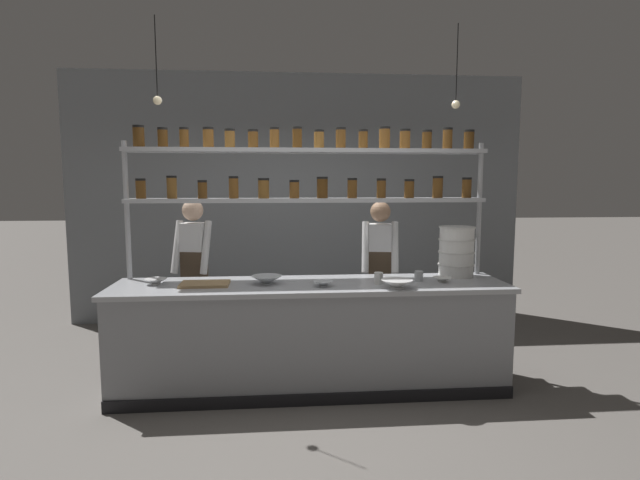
{
  "coord_description": "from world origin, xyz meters",
  "views": [
    {
      "loc": [
        -0.28,
        -4.16,
        1.77
      ],
      "look_at": [
        0.09,
        0.2,
        1.27
      ],
      "focal_mm": 28.0,
      "sensor_mm": 36.0,
      "label": 1
    }
  ],
  "objects_px": {
    "prep_bowl_near_left": "(397,284)",
    "prep_bowl_near_right": "(323,284)",
    "cutting_board": "(205,284)",
    "spice_shelf_unit": "(309,176)",
    "chef_center": "(380,270)",
    "serving_cup_front": "(379,278)",
    "container_stack": "(456,251)",
    "prep_bowl_center_back": "(267,280)",
    "prep_bowl_center_front": "(442,280)",
    "serving_cup_by_board": "(419,276)",
    "chef_left": "(194,270)",
    "prep_bowl_far_left": "(156,282)"
  },
  "relations": [
    {
      "from": "prep_bowl_near_left",
      "to": "prep_bowl_near_right",
      "type": "xyz_separation_m",
      "value": [
        -0.59,
        0.13,
        -0.01
      ]
    },
    {
      "from": "cutting_board",
      "to": "spice_shelf_unit",
      "type": "bearing_deg",
      "value": 20.75
    },
    {
      "from": "chef_center",
      "to": "serving_cup_front",
      "type": "relative_size",
      "value": 15.85
    },
    {
      "from": "container_stack",
      "to": "prep_bowl_center_back",
      "type": "height_order",
      "value": "container_stack"
    },
    {
      "from": "spice_shelf_unit",
      "to": "chef_center",
      "type": "xyz_separation_m",
      "value": [
        0.73,
        0.37,
        -0.92
      ]
    },
    {
      "from": "prep_bowl_center_front",
      "to": "container_stack",
      "type": "bearing_deg",
      "value": 50.88
    },
    {
      "from": "prep_bowl_center_back",
      "to": "serving_cup_by_board",
      "type": "distance_m",
      "value": 1.32
    },
    {
      "from": "serving_cup_by_board",
      "to": "serving_cup_front",
      "type": "bearing_deg",
      "value": -165.19
    },
    {
      "from": "container_stack",
      "to": "cutting_board",
      "type": "bearing_deg",
      "value": -174.23
    },
    {
      "from": "chef_left",
      "to": "cutting_board",
      "type": "xyz_separation_m",
      "value": [
        0.21,
        -0.75,
        0.01
      ]
    },
    {
      "from": "spice_shelf_unit",
      "to": "container_stack",
      "type": "relative_size",
      "value": 7.07
    },
    {
      "from": "prep_bowl_near_left",
      "to": "prep_bowl_center_front",
      "type": "xyz_separation_m",
      "value": [
        0.45,
        0.21,
        -0.01
      ]
    },
    {
      "from": "serving_cup_by_board",
      "to": "container_stack",
      "type": "bearing_deg",
      "value": 25.96
    },
    {
      "from": "prep_bowl_center_back",
      "to": "prep_bowl_near_right",
      "type": "height_order",
      "value": "prep_bowl_center_back"
    },
    {
      "from": "prep_bowl_near_right",
      "to": "serving_cup_front",
      "type": "xyz_separation_m",
      "value": [
        0.48,
        0.05,
        0.03
      ]
    },
    {
      "from": "chef_center",
      "to": "prep_bowl_far_left",
      "type": "bearing_deg",
      "value": -152.43
    },
    {
      "from": "chef_left",
      "to": "container_stack",
      "type": "bearing_deg",
      "value": -0.31
    },
    {
      "from": "spice_shelf_unit",
      "to": "prep_bowl_center_front",
      "type": "bearing_deg",
      "value": -18.68
    },
    {
      "from": "spice_shelf_unit",
      "to": "serving_cup_by_board",
      "type": "bearing_deg",
      "value": -18.38
    },
    {
      "from": "spice_shelf_unit",
      "to": "prep_bowl_center_front",
      "type": "relative_size",
      "value": 20.1
    },
    {
      "from": "prep_bowl_center_back",
      "to": "serving_cup_front",
      "type": "xyz_separation_m",
      "value": [
        0.94,
        -0.08,
        0.02
      ]
    },
    {
      "from": "container_stack",
      "to": "prep_bowl_center_back",
      "type": "relative_size",
      "value": 1.76
    },
    {
      "from": "prep_bowl_far_left",
      "to": "cutting_board",
      "type": "bearing_deg",
      "value": -10.2
    },
    {
      "from": "spice_shelf_unit",
      "to": "serving_cup_front",
      "type": "height_order",
      "value": "spice_shelf_unit"
    },
    {
      "from": "chef_left",
      "to": "prep_bowl_center_front",
      "type": "xyz_separation_m",
      "value": [
        2.23,
        -0.79,
        0.02
      ]
    },
    {
      "from": "chef_left",
      "to": "container_stack",
      "type": "xyz_separation_m",
      "value": [
        2.44,
        -0.53,
        0.23
      ]
    },
    {
      "from": "chef_center",
      "to": "prep_bowl_center_front",
      "type": "distance_m",
      "value": 0.85
    },
    {
      "from": "chef_left",
      "to": "cutting_board",
      "type": "height_order",
      "value": "chef_left"
    },
    {
      "from": "prep_bowl_far_left",
      "to": "serving_cup_by_board",
      "type": "xyz_separation_m",
      "value": [
        2.25,
        -0.05,
        0.02
      ]
    },
    {
      "from": "cutting_board",
      "to": "prep_bowl_near_right",
      "type": "bearing_deg",
      "value": -7.14
    },
    {
      "from": "spice_shelf_unit",
      "to": "prep_bowl_far_left",
      "type": "bearing_deg",
      "value": -168.62
    },
    {
      "from": "prep_bowl_far_left",
      "to": "serving_cup_by_board",
      "type": "relative_size",
      "value": 2.07
    },
    {
      "from": "cutting_board",
      "to": "prep_bowl_center_front",
      "type": "height_order",
      "value": "prep_bowl_center_front"
    },
    {
      "from": "serving_cup_by_board",
      "to": "spice_shelf_unit",
      "type": "bearing_deg",
      "value": 161.62
    },
    {
      "from": "container_stack",
      "to": "prep_bowl_near_right",
      "type": "xyz_separation_m",
      "value": [
        -1.25,
        -0.35,
        -0.21
      ]
    },
    {
      "from": "prep_bowl_near_left",
      "to": "prep_bowl_center_back",
      "type": "bearing_deg",
      "value": 166.17
    },
    {
      "from": "chef_center",
      "to": "prep_bowl_center_back",
      "type": "bearing_deg",
      "value": -137.44
    },
    {
      "from": "spice_shelf_unit",
      "to": "prep_bowl_center_back",
      "type": "distance_m",
      "value": 1.01
    },
    {
      "from": "prep_bowl_near_left",
      "to": "prep_bowl_near_right",
      "type": "bearing_deg",
      "value": 167.66
    },
    {
      "from": "chef_center",
      "to": "cutting_board",
      "type": "bearing_deg",
      "value": -146.1
    },
    {
      "from": "prep_bowl_near_right",
      "to": "serving_cup_by_board",
      "type": "height_order",
      "value": "serving_cup_by_board"
    },
    {
      "from": "cutting_board",
      "to": "chef_left",
      "type": "bearing_deg",
      "value": 105.55
    },
    {
      "from": "container_stack",
      "to": "prep_bowl_near_left",
      "type": "relative_size",
      "value": 1.75
    },
    {
      "from": "prep_bowl_center_front",
      "to": "serving_cup_by_board",
      "type": "distance_m",
      "value": 0.2
    },
    {
      "from": "prep_bowl_center_front",
      "to": "serving_cup_front",
      "type": "height_order",
      "value": "serving_cup_front"
    },
    {
      "from": "chef_center",
      "to": "cutting_board",
      "type": "distance_m",
      "value": 1.77
    },
    {
      "from": "chef_left",
      "to": "prep_bowl_far_left",
      "type": "distance_m",
      "value": 0.71
    },
    {
      "from": "prep_bowl_center_back",
      "to": "prep_bowl_center_front",
      "type": "bearing_deg",
      "value": -1.8
    },
    {
      "from": "prep_bowl_near_right",
      "to": "serving_cup_by_board",
      "type": "bearing_deg",
      "value": 10.15
    },
    {
      "from": "prep_bowl_center_back",
      "to": "prep_bowl_near_left",
      "type": "bearing_deg",
      "value": -13.83
    }
  ]
}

